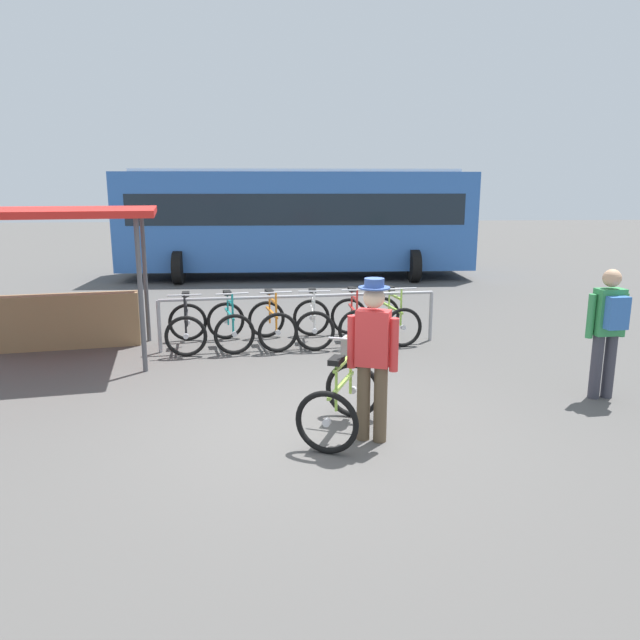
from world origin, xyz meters
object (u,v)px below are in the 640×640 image
(racked_bike_red, at_px, (353,320))
(featured_bicycle, at_px, (344,388))
(racked_bike_teal, at_px, (230,325))
(racked_bike_lime, at_px, (392,319))
(pedestrian_with_backpack, at_px, (608,326))
(market_stall, at_px, (56,267))
(racked_bike_orange, at_px, (272,323))
(racked_bike_black, at_px, (187,327))
(bus_distant, at_px, (296,217))
(person_with_featured_bike, at_px, (373,354))
(racked_bike_white, at_px, (313,322))

(racked_bike_red, height_order, featured_bicycle, featured_bicycle)
(racked_bike_teal, relative_size, racked_bike_lime, 1.00)
(racked_bike_red, xyz_separation_m, featured_bicycle, (-0.62, -3.84, 0.12))
(pedestrian_with_backpack, distance_m, market_stall, 7.92)
(racked_bike_teal, relative_size, racked_bike_orange, 1.00)
(racked_bike_black, height_order, bus_distant, bus_distant)
(pedestrian_with_backpack, height_order, bus_distant, bus_distant)
(racked_bike_black, bearing_deg, person_with_featured_bike, -57.96)
(racked_bike_lime, relative_size, market_stall, 0.35)
(racked_bike_lime, bearing_deg, featured_bicycle, -108.58)
(racked_bike_red, distance_m, person_with_featured_bike, 4.19)
(racked_bike_white, distance_m, featured_bicycle, 3.78)
(racked_bike_teal, xyz_separation_m, featured_bicycle, (1.48, -3.65, 0.12))
(racked_bike_lime, distance_m, market_stall, 5.53)
(racked_bike_teal, xyz_separation_m, racked_bike_white, (1.39, 0.13, 0.00))
(racked_bike_lime, distance_m, person_with_featured_bike, 4.37)
(racked_bike_red, distance_m, pedestrian_with_backpack, 4.18)
(racked_bike_white, distance_m, bus_distant, 7.91)
(racked_bike_lime, bearing_deg, racked_bike_teal, -174.74)
(racked_bike_red, height_order, racked_bike_lime, same)
(racked_bike_teal, bearing_deg, racked_bike_orange, 5.26)
(racked_bike_black, distance_m, market_stall, 2.19)
(racked_bike_black, height_order, racked_bike_white, same)
(pedestrian_with_backpack, bearing_deg, racked_bike_teal, 149.07)
(person_with_featured_bike, distance_m, bus_distant, 11.89)
(racked_bike_white, relative_size, bus_distant, 0.11)
(racked_bike_white, bearing_deg, racked_bike_lime, 5.26)
(racked_bike_black, bearing_deg, racked_bike_red, 5.26)
(racked_bike_black, bearing_deg, bus_distant, 74.97)
(featured_bicycle, bearing_deg, racked_bike_red, 80.90)
(person_with_featured_bike, bearing_deg, racked_bike_white, 94.74)
(racked_bike_black, height_order, racked_bike_red, same)
(racked_bike_red, relative_size, person_with_featured_bike, 0.64)
(racked_bike_lime, bearing_deg, market_stall, -174.36)
(racked_bike_lime, xyz_separation_m, featured_bicycle, (-1.31, -3.90, 0.12))
(racked_bike_white, height_order, racked_bike_lime, same)
(racked_bike_orange, height_order, pedestrian_with_backpack, pedestrian_with_backpack)
(racked_bike_orange, relative_size, bus_distant, 0.12)
(racked_bike_orange, height_order, person_with_featured_bike, person_with_featured_bike)
(racked_bike_teal, xyz_separation_m, pedestrian_with_backpack, (4.84, -2.90, 0.57))
(racked_bike_black, distance_m, racked_bike_teal, 0.70)
(racked_bike_black, relative_size, racked_bike_white, 1.05)
(racked_bike_teal, xyz_separation_m, market_stall, (-2.62, -0.28, 1.03))
(racked_bike_red, distance_m, featured_bicycle, 3.89)
(bus_distant, distance_m, market_stall, 9.15)
(featured_bicycle, bearing_deg, racked_bike_teal, 112.02)
(racked_bike_orange, xyz_separation_m, racked_bike_white, (0.70, 0.06, 0.00))
(racked_bike_teal, distance_m, featured_bicycle, 3.94)
(racked_bike_red, xyz_separation_m, person_with_featured_bike, (-0.36, -4.14, 0.58))
(featured_bicycle, relative_size, bus_distant, 0.13)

